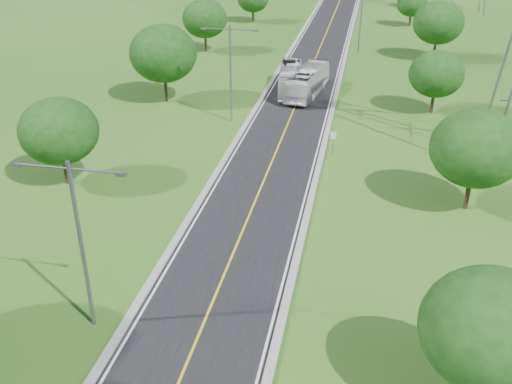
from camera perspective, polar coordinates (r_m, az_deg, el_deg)
ground at (r=74.16m, az=4.90°, el=10.71°), size 260.00×260.00×0.00m
road at (r=79.88m, az=5.43°, el=11.94°), size 8.00×150.00×0.06m
curb_left at (r=80.38m, az=2.36°, el=12.19°), size 0.50×150.00×0.22m
curb_right at (r=79.56m, az=8.54°, el=11.76°), size 0.50×150.00×0.22m
speed_limit_sign at (r=52.49m, az=7.72°, el=5.22°), size 0.55×0.09×2.40m
streetlight_near_left at (r=30.57m, az=-17.24°, el=-3.95°), size 5.90×0.25×10.00m
streetlight_mid_left at (r=59.30m, az=-2.57°, el=12.48°), size 5.90×0.25×10.00m
streetlight_far_right at (r=89.95m, az=10.48°, el=17.24°), size 5.90×0.25×10.00m
tree_lb at (r=48.28m, az=-19.11°, el=5.80°), size 6.30×6.30×7.33m
tree_lc at (r=66.62m, az=-9.28°, el=13.51°), size 7.56×7.56×8.79m
tree_ld at (r=89.66m, az=-5.16°, el=16.89°), size 6.72×6.72×7.82m
tree_ra at (r=27.21m, az=22.55°, el=-12.67°), size 6.30×6.30×7.33m
tree_rb at (r=44.55m, az=21.18°, el=4.08°), size 6.72×6.72×7.82m
tree_rc at (r=65.28m, az=17.61°, el=11.18°), size 5.88×5.88×6.84m
tree_rd at (r=88.57m, az=17.78°, el=15.83°), size 7.14×7.14×8.30m
tree_re at (r=112.16m, az=15.34°, el=17.72°), size 5.46×5.46×6.35m
bus_outbound at (r=69.37m, az=5.20°, el=10.95°), size 4.28×11.73×3.19m
bus_inbound at (r=70.50m, az=3.45°, el=11.21°), size 3.80×11.13×3.04m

